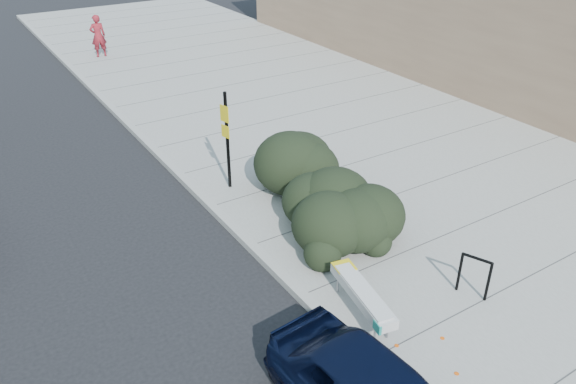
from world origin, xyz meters
name	(u,v)px	position (x,y,z in m)	size (l,w,h in m)	color
ground	(303,301)	(0.00, 0.00, 0.00)	(120.00, 120.00, 0.00)	black
sidewalk_near	(364,144)	(5.60, 5.00, 0.07)	(11.20, 50.00, 0.15)	gray
curb_near	(196,191)	(0.00, 5.00, 0.08)	(0.22, 50.00, 0.17)	#9E9E99
bench	(362,294)	(0.60, -1.02, 0.61)	(0.75, 1.94, 0.58)	gray
bike_rack	(475,272)	(2.74, -1.74, 0.68)	(0.28, 0.57, 0.89)	black
sign_post	(227,135)	(0.80, 4.65, 1.62)	(0.13, 0.30, 2.59)	black
hedge	(311,180)	(1.88, 2.50, 1.00)	(2.27, 4.55, 1.71)	black
pedestrian	(98,36)	(1.57, 18.70, 1.07)	(0.67, 0.44, 1.84)	maroon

